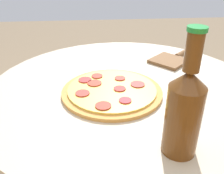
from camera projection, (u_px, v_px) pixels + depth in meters
The scene contains 4 objects.
table at pixel (125, 136), 0.87m from camera, with size 0.86×0.86×0.73m.
pizza at pixel (112, 91), 0.73m from camera, with size 0.29×0.29×0.02m.
beer_bottle at pixel (184, 110), 0.47m from camera, with size 0.07×0.07×0.26m.
pizza_paddle at pixel (174, 58), 0.96m from camera, with size 0.24×0.23×0.02m.
Camera 1 is at (0.10, 0.68, 1.09)m, focal length 40.00 mm.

